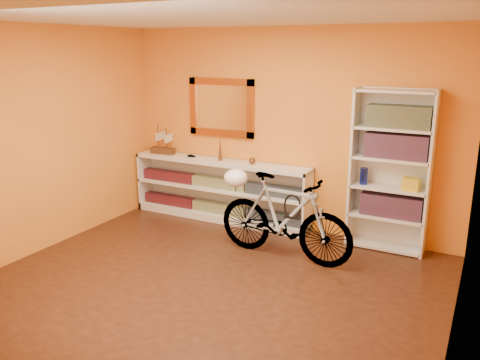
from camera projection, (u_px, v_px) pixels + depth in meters
The scene contains 24 objects.
floor at pixel (208, 287), 4.95m from camera, with size 4.50×4.00×0.01m, color black.
ceiling at pixel (203, 15), 4.27m from camera, with size 4.50×4.00×0.01m, color silver.
back_wall at pixel (287, 131), 6.32m from camera, with size 4.50×0.01×2.60m, color orange.
left_wall at pixel (38, 141), 5.62m from camera, with size 0.01×4.00×2.60m, color orange.
right_wall at pixel (467, 193), 3.60m from camera, with size 0.01×4.00×2.60m, color orange.
gilt_mirror at pixel (221, 108), 6.65m from camera, with size 0.98×0.06×0.78m, color #99541B.
wall_socket at pixel (350, 219), 6.18m from camera, with size 0.09×0.01×0.09m, color silver.
console_unit at pixel (220, 190), 6.79m from camera, with size 2.60×0.35×0.85m, color silver, non-canonical shape.
cd_row_lower at pixel (220, 208), 6.84m from camera, with size 2.50×0.13×0.14m, color black.
cd_row_upper at pixel (219, 183), 6.74m from camera, with size 2.50×0.13×0.14m, color navy.
model_ship at pixel (162, 139), 7.05m from camera, with size 0.36×0.13×0.43m, color #412412, non-canonical shape.
toy_car at pixel (191, 157), 6.88m from camera, with size 0.00×0.00×0.00m, color black.
bronze_ornament at pixel (220, 149), 6.63m from camera, with size 0.05×0.05×0.32m, color brown.
decorative_orb at pixel (252, 161), 6.45m from camera, with size 0.09×0.09×0.09m, color brown.
bookcase at pixel (390, 172), 5.66m from camera, with size 0.90×0.30×1.90m, color silver, non-canonical shape.
book_row_a at pixel (392, 205), 5.75m from camera, with size 0.70×0.22×0.26m, color maroon.
book_row_b at pixel (397, 146), 5.56m from camera, with size 0.70×0.22×0.28m, color maroon.
book_row_c at pixel (399, 117), 5.48m from camera, with size 0.70×0.22×0.25m, color #195157.
travel_mug at pixel (364, 176), 5.80m from camera, with size 0.09×0.09×0.20m, color #16259A.
red_tin at pixel (377, 118), 5.62m from camera, with size 0.14×0.14×0.17m, color maroon.
yellow_bag at pixel (411, 184), 5.55m from camera, with size 0.19×0.12×0.15m, color gold.
bicycle at pixel (284, 217), 5.51m from camera, with size 1.66×0.43×0.98m, color silver.
helmet at pixel (236, 178), 5.72m from camera, with size 0.28×0.27×0.21m, color white.
u_lock at pixel (292, 206), 5.42m from camera, with size 0.21×0.21×0.02m, color black.
Camera 1 is at (2.37, -3.83, 2.33)m, focal length 36.68 mm.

